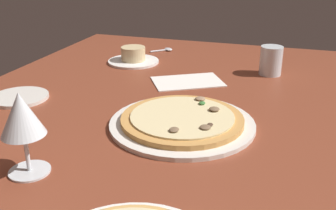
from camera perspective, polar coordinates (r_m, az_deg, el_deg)
The scene contains 8 objects.
dining_table at distance 101.97cm, azimuth -1.83°, elevation -1.49°, with size 150.00×110.00×4.00cm, color brown.
pizza_main at distance 91.17cm, azimuth 2.07°, elevation -2.31°, with size 33.34×33.34×3.39cm.
ramekin_on_saucer at distance 140.25cm, azimuth -4.98°, elevation 6.86°, with size 17.70×17.70×5.55cm.
wine_glass_far at distance 73.43cm, azimuth -20.23°, elevation -1.66°, with size 7.91×7.91×15.59cm.
water_glass at distance 130.28cm, azimuth 14.49°, elevation 5.91°, with size 6.98×6.98×9.08cm.
side_plate at distance 114.23cm, azimuth -20.46°, elevation 1.05°, with size 15.20×15.20×0.90cm, color silver.
paper_menu at distance 120.26cm, azimuth 2.81°, elevation 3.37°, with size 13.26×20.38×0.30cm, color white.
spoon at distance 155.82cm, azimuth -0.28°, elevation 7.93°, with size 7.94×8.17×1.00cm.
Camera 1 is at (-87.84, -31.52, 43.09)cm, focal length 42.59 mm.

